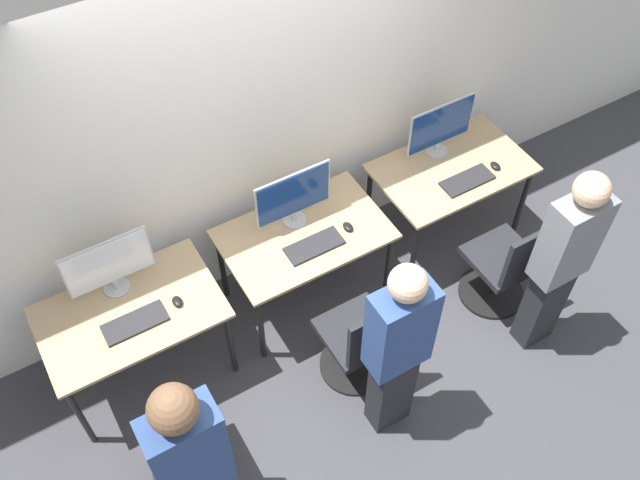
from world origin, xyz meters
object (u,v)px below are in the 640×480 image
at_px(monitor_right, 441,127).
at_px(keyboard_right, 467,181).
at_px(office_chair_center, 361,343).
at_px(mouse_center, 348,227).
at_px(mouse_right, 495,166).
at_px(monitor_left, 109,265).
at_px(person_left, 194,469).
at_px(office_chair_right, 505,268).
at_px(person_right, 562,259).
at_px(office_chair_left, 187,452).
at_px(keyboard_left, 135,323).
at_px(keyboard_center, 314,246).
at_px(person_center, 397,347).
at_px(monitor_center, 293,197).
at_px(mouse_left, 177,302).

height_order(monitor_right, keyboard_right, monitor_right).
bearing_deg(office_chair_center, mouse_center, 65.94).
bearing_deg(mouse_right, monitor_left, 172.30).
xyz_separation_m(person_left, office_chair_right, (2.50, 0.47, -0.58)).
height_order(mouse_right, person_right, person_right).
height_order(monitor_left, person_right, person_right).
relative_size(office_chair_left, keyboard_right, 2.30).
relative_size(office_chair_center, monitor_right, 1.64).
height_order(keyboard_left, person_right, person_right).
xyz_separation_m(person_left, keyboard_center, (1.30, 1.07, -0.22)).
bearing_deg(monitor_right, person_right, -90.77).
distance_m(mouse_right, person_right, 1.00).
bearing_deg(mouse_right, person_center, -147.99).
distance_m(monitor_left, monitor_center, 1.24).
bearing_deg(monitor_right, mouse_center, -162.40).
bearing_deg(monitor_right, person_left, -151.09).
height_order(monitor_center, mouse_center, monitor_center).
bearing_deg(keyboard_left, keyboard_center, -1.50).
bearing_deg(mouse_center, keyboard_center, -175.27).
distance_m(monitor_center, office_chair_center, 1.05).
distance_m(keyboard_right, office_chair_right, 0.67).
xyz_separation_m(monitor_left, person_center, (1.22, -1.32, -0.09)).
xyz_separation_m(keyboard_left, mouse_center, (1.51, -0.01, 0.01)).
xyz_separation_m(mouse_left, mouse_center, (1.23, -0.02, 0.00)).
xyz_separation_m(keyboard_left, keyboard_center, (1.23, -0.03, 0.00)).
bearing_deg(monitor_left, monitor_right, -0.38).
bearing_deg(keyboard_left, mouse_right, -1.21).
xyz_separation_m(monitor_left, office_chair_center, (1.23, -0.95, -0.58)).
height_order(office_chair_center, office_chair_right, same).
xyz_separation_m(person_left, monitor_center, (1.30, 1.34, 0.00)).
relative_size(mouse_center, office_chair_center, 0.10).
relative_size(mouse_center, person_right, 0.06).
distance_m(monitor_left, mouse_right, 2.77).
xyz_separation_m(monitor_center, keyboard_right, (1.23, -0.30, -0.23)).
bearing_deg(keyboard_center, keyboard_right, -1.61).
bearing_deg(office_chair_left, mouse_center, 25.24).
bearing_deg(person_right, office_chair_right, 93.27).
height_order(mouse_left, person_center, person_center).
height_order(office_chair_center, mouse_right, office_chair_center).
relative_size(mouse_left, keyboard_right, 0.23).
height_order(mouse_right, office_chair_right, office_chair_right).
xyz_separation_m(keyboard_center, keyboard_right, (1.23, -0.03, 0.00)).
height_order(office_chair_left, monitor_center, monitor_center).
bearing_deg(monitor_left, keyboard_center, -15.56).
bearing_deg(office_chair_left, person_right, -6.04).
bearing_deg(office_chair_left, office_chair_right, 2.37).
bearing_deg(person_center, mouse_left, 132.64).
bearing_deg(mouse_center, monitor_right, 17.60).
bearing_deg(keyboard_left, office_chair_center, -27.46).
relative_size(mouse_right, office_chair_right, 0.10).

